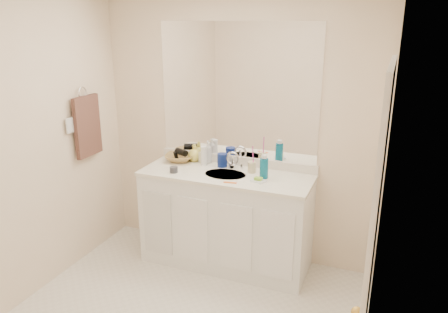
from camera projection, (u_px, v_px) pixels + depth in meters
wall_back at (237, 131)px, 3.98m from camera, size 2.60×0.02×2.40m
wall_front at (5, 285)px, 1.68m from camera, size 2.60×0.02×2.40m
wall_left at (16, 155)px, 3.29m from camera, size 0.02×2.60×2.40m
wall_right at (380, 207)px, 2.37m from camera, size 0.02×2.60×2.40m
vanity_cabinet at (226, 220)px, 3.97m from camera, size 1.50×0.55×0.85m
countertop at (226, 175)px, 3.84m from camera, size 1.52×0.57×0.03m
backsplash at (236, 160)px, 4.05m from camera, size 1.52×0.03×0.08m
sink_basin at (225, 175)px, 3.82m from camera, size 0.37×0.37×0.02m
faucet at (233, 162)px, 3.96m from camera, size 0.02×0.02×0.11m
mirror at (237, 92)px, 3.86m from camera, size 1.48×0.01×1.20m
blue_mug at (222, 160)px, 3.99m from camera, size 0.11×0.11×0.13m
tan_cup at (252, 167)px, 3.84m from camera, size 0.08×0.08×0.10m
toothbrush at (253, 156)px, 3.81m from camera, size 0.01×0.04×0.19m
mouthwash_bottle at (264, 168)px, 3.70m from camera, size 0.08×0.08×0.17m
soap_dish at (258, 181)px, 3.64m from camera, size 0.14×0.12×0.01m
green_soap at (258, 179)px, 3.63m from camera, size 0.07×0.05×0.02m
orange_comb at (230, 183)px, 3.61m from camera, size 0.11×0.04×0.00m
dark_jar at (174, 170)px, 3.85m from camera, size 0.08×0.08×0.05m
extra_white_bottle at (204, 156)px, 4.02m from camera, size 0.06×0.06×0.18m
soap_bottle_white at (208, 152)px, 4.09m from camera, size 0.10×0.10×0.21m
soap_bottle_cream at (204, 155)px, 4.09m from camera, size 0.09×0.09×0.16m
soap_bottle_yellow at (195, 153)px, 4.14m from camera, size 0.16×0.16×0.16m
wicker_basket at (180, 158)px, 4.16m from camera, size 0.33×0.33×0.07m
hair_dryer at (181, 152)px, 4.13m from camera, size 0.14×0.11×0.06m
towel_ring at (82, 93)px, 3.86m from camera, size 0.01×0.11×0.11m
hand_towel at (87, 126)px, 3.94m from camera, size 0.04×0.32×0.55m
switch_plate at (70, 125)px, 3.76m from camera, size 0.01×0.08×0.13m
door at (370, 267)px, 2.17m from camera, size 0.02×0.82×2.00m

